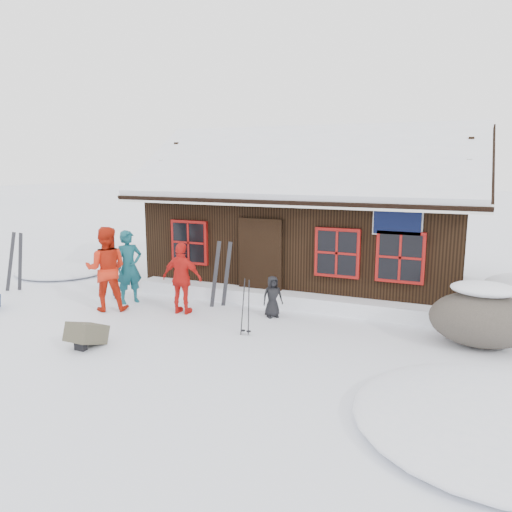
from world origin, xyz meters
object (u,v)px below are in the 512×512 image
object	(u,v)px
skier_crouched	(273,297)
skier_orange_right	(182,279)
ski_poles	(246,308)
backpack_olive	(87,338)
ski_pair_left	(15,262)
skier_teal	(129,267)
skier_orange_left	(106,269)
boulder	(482,317)

from	to	relation	value
skier_crouched	skier_orange_right	bearing A→B (deg)	155.87
skier_orange_right	ski_poles	xyz separation A→B (m)	(1.91, -0.76, -0.26)
skier_crouched	backpack_olive	world-z (taller)	skier_crouched
skier_orange_right	ski_poles	bearing A→B (deg)	153.89
ski_pair_left	backpack_olive	bearing A→B (deg)	-45.61
skier_crouched	ski_poles	size ratio (longest dim) A/B	0.79
skier_teal	ski_poles	xyz separation A→B (m)	(3.57, -1.03, -0.34)
skier_teal	ski_pair_left	xyz separation A→B (m)	(-3.52, -0.23, -0.12)
skier_orange_left	skier_crouched	xyz separation A→B (m)	(3.72, 1.00, -0.51)
skier_orange_left	skier_crouched	bearing A→B (deg)	166.09
skier_orange_right	backpack_olive	distance (m)	2.66
boulder	ski_poles	bearing A→B (deg)	-164.79
skier_orange_right	ski_pair_left	world-z (taller)	skier_orange_right
skier_orange_right	ski_poles	size ratio (longest dim) A/B	1.38
ski_poles	skier_crouched	bearing A→B (deg)	87.35
skier_teal	skier_crouched	size ratio (longest dim) A/B	1.92
skier_orange_right	ski_poles	distance (m)	2.08
skier_orange_left	ski_poles	world-z (taller)	skier_orange_left
skier_orange_left	ski_pair_left	world-z (taller)	skier_orange_left
skier_teal	skier_crouched	distance (m)	3.66
backpack_olive	skier_teal	bearing A→B (deg)	113.61
ski_poles	backpack_olive	distance (m)	3.04
skier_crouched	ski_poles	distance (m)	1.31
skier_teal	skier_orange_right	distance (m)	1.68
boulder	ski_pair_left	xyz separation A→B (m)	(-11.36, -0.37, 0.22)
boulder	ski_pair_left	distance (m)	11.37
skier_teal	ski_pair_left	bearing A→B (deg)	124.72
skier_orange_right	skier_crouched	size ratio (longest dim) A/B	1.75
skier_orange_left	skier_orange_right	size ratio (longest dim) A/B	1.20
boulder	skier_crouched	bearing A→B (deg)	178.01
ski_poles	backpack_olive	xyz separation A→B (m)	(-2.44, -1.77, -0.37)
skier_orange_right	backpack_olive	size ratio (longest dim) A/B	2.48
skier_orange_left	ski_poles	size ratio (longest dim) A/B	1.66
skier_crouched	boulder	bearing A→B (deg)	-41.60
skier_teal	skier_orange_left	world-z (taller)	skier_orange_left
ski_poles	ski_pair_left	bearing A→B (deg)	173.58
boulder	ski_poles	xyz separation A→B (m)	(-4.28, -1.16, -0.00)
skier_crouched	skier_orange_left	bearing A→B (deg)	155.39
ski_poles	skier_teal	bearing A→B (deg)	163.94
boulder	ski_pair_left	size ratio (longest dim) A/B	1.14
skier_orange_left	ski_pair_left	xyz separation A→B (m)	(-3.43, 0.48, -0.21)
skier_orange_left	backpack_olive	xyz separation A→B (m)	(1.22, -2.08, -0.80)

